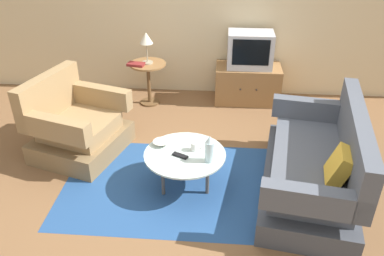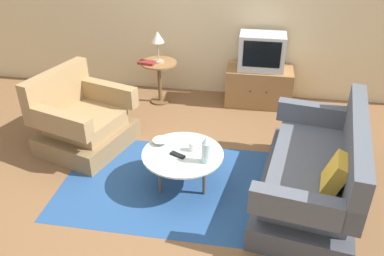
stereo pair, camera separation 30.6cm
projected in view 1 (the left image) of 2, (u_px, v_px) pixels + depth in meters
ground_plane at (190, 181)px, 4.18m from camera, size 16.00×16.00×0.00m
back_wall at (204, 0)px, 5.48m from camera, size 9.00×0.12×2.70m
area_rug at (185, 186)px, 4.12m from camera, size 2.51×1.53×0.00m
armchair at (76, 127)px, 4.54m from camera, size 1.11×1.17×0.90m
couch at (316, 168)px, 3.87m from camera, size 1.12×1.85×0.92m
coffee_table at (185, 156)px, 3.93m from camera, size 0.81×0.81×0.40m
side_table at (148, 75)px, 5.54m from camera, size 0.50×0.50×0.61m
tv_stand at (247, 84)px, 5.69m from camera, size 0.91×0.51×0.53m
television at (250, 50)px, 5.43m from camera, size 0.61×0.40×0.49m
table_lamp at (146, 40)px, 5.29m from camera, size 0.18×0.18×0.43m
vase at (209, 149)px, 3.73m from camera, size 0.08×0.08×0.28m
mug at (195, 146)px, 3.94m from camera, size 0.12×0.07×0.09m
bowl at (161, 143)px, 4.04m from camera, size 0.17×0.17×0.04m
tv_remote_dark at (180, 156)px, 3.86m from camera, size 0.17×0.12×0.02m
book at (136, 64)px, 5.37m from camera, size 0.25×0.17×0.03m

